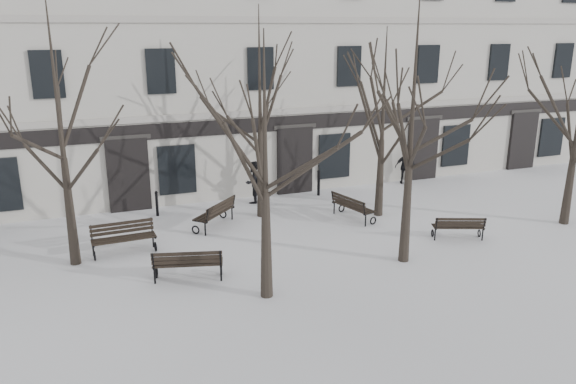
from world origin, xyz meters
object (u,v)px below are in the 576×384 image
tree_1 (265,137)px  bench_5 (352,206)px  tree_2 (413,101)px  bench_4 (216,213)px  bench_2 (458,226)px  bench_3 (123,237)px  bench_1 (188,263)px

tree_1 → bench_5: tree_1 is taller
tree_2 → bench_4: 8.25m
tree_2 → bench_2: (2.73, 0.91, -4.51)m
bench_3 → bench_2: bearing=-17.3°
tree_2 → bench_5: bearing=86.1°
tree_1 → tree_2: bearing=9.1°
tree_2 → bench_3: bearing=155.2°
bench_1 → bench_4: bearing=-98.9°
bench_4 → bench_5: (5.01, -1.02, -0.03)m
tree_2 → bench_1: tree_2 is taller
bench_1 → bench_3: bench_3 is taller
tree_1 → bench_1: (-1.79, 1.73, -3.83)m
bench_2 → bench_3: bench_3 is taller
tree_1 → bench_1: bearing=136.1°
bench_2 → bench_5: bench_5 is taller
tree_1 → bench_3: bearing=126.4°
tree_1 → bench_2: 8.63m
bench_1 → bench_4: (1.84, 4.14, 0.00)m
bench_3 → bench_4: 3.63m
bench_2 → bench_5: size_ratio=0.90×
bench_1 → bench_5: bench_1 is taller
bench_2 → bench_3: bearing=6.9°
tree_1 → bench_5: size_ratio=3.52×
tree_1 → bench_4: size_ratio=3.71×
bench_1 → bench_3: bearing=-46.2°
bench_3 → bench_5: size_ratio=1.02×
bench_2 → bench_5: bearing=-30.7°
bench_3 → bench_4: (3.37, 1.35, -0.00)m
bench_1 → bench_3: size_ratio=1.02×
bench_1 → bench_5: 7.53m
tree_2 → bench_5: (0.27, 4.08, -4.46)m
tree_2 → bench_3: tree_2 is taller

